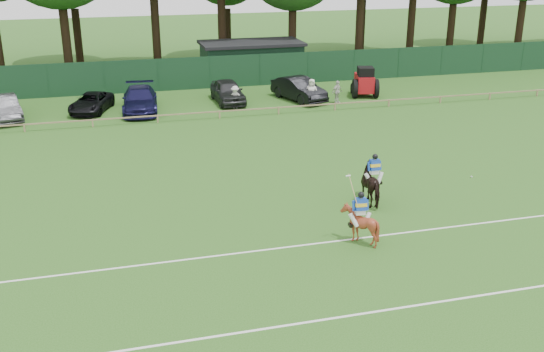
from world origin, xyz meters
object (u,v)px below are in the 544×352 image
object	(u,v)px
horse_dark	(374,184)
hatch_grey	(228,91)
spectator_left	(235,97)
estate_black	(299,89)
sedan_grey	(4,108)
tractor	(365,82)
spectator_right	(312,92)
spectator_mid	(337,92)
utility_shed	(251,60)
polo_ball	(472,177)
suv_black	(91,103)
sedan_navy	(140,100)
horse_chestnut	(360,224)

from	to	relation	value
horse_dark	hatch_grey	xyz separation A→B (m)	(-2.52, 19.87, -0.06)
hatch_grey	spectator_left	distance (m)	1.79
estate_black	hatch_grey	bearing A→B (deg)	154.56
sedan_grey	tractor	size ratio (longest dim) A/B	1.58
horse_dark	spectator_right	world-z (taller)	spectator_right
spectator_mid	utility_shed	xyz separation A→B (m)	(-3.84, 10.12, 0.73)
polo_ball	tractor	xyz separation A→B (m)	(1.69, 17.48, 1.00)
suv_black	polo_ball	bearing A→B (deg)	-26.52
hatch_grey	spectator_mid	bearing A→B (deg)	-18.32
horse_dark	estate_black	distance (m)	19.37
sedan_grey	utility_shed	world-z (taller)	utility_shed
spectator_mid	spectator_left	bearing A→B (deg)	149.30
sedan_grey	estate_black	distance (m)	19.93
spectator_left	spectator_mid	world-z (taller)	spectator_mid
sedan_navy	utility_shed	distance (m)	13.29
sedan_grey	suv_black	bearing A→B (deg)	-8.29
spectator_right	tractor	xyz separation A→B (m)	(4.62, 1.48, 0.13)
utility_shed	tractor	world-z (taller)	utility_shed
horse_chestnut	sedan_grey	distance (m)	27.25
spectator_mid	utility_shed	distance (m)	10.85
sedan_grey	spectator_left	bearing A→B (deg)	-18.79
polo_ball	sedan_navy	bearing A→B (deg)	130.49
hatch_grey	polo_ball	bearing A→B (deg)	-66.78
sedan_navy	polo_ball	xyz separation A→B (m)	(14.71, -17.22, -0.77)
horse_dark	spectator_left	distance (m)	18.24
estate_black	spectator_mid	size ratio (longest dim) A/B	3.09
hatch_grey	horse_dark	bearing A→B (deg)	-84.48
horse_chestnut	spectator_left	size ratio (longest dim) A/B	0.95
estate_black	polo_ball	distance (m)	17.89
estate_black	spectator_right	size ratio (longest dim) A/B	2.71
sedan_navy	spectator_right	bearing A→B (deg)	-1.30
sedan_grey	utility_shed	xyz separation A→B (m)	(18.45, 8.70, 0.76)
polo_ball	tractor	bearing A→B (deg)	84.49
suv_black	estate_black	world-z (taller)	estate_black
hatch_grey	spectator_right	bearing A→B (deg)	-23.59
horse_chestnut	sedan_grey	world-z (taller)	sedan_grey
sedan_navy	spectator_mid	distance (m)	13.74
tractor	horse_dark	bearing A→B (deg)	-98.04
estate_black	spectator_mid	xyz separation A→B (m)	(2.36, -1.55, -0.01)
hatch_grey	utility_shed	distance (m)	8.72
utility_shed	polo_ball	bearing A→B (deg)	-79.45
suv_black	sedan_navy	world-z (taller)	sedan_navy
suv_black	sedan_navy	xyz separation A→B (m)	(3.19, -0.84, 0.19)
horse_dark	utility_shed	xyz separation A→B (m)	(1.09, 27.77, 0.68)
sedan_navy	utility_shed	size ratio (longest dim) A/B	0.67
horse_dark	hatch_grey	world-z (taller)	horse_dark
sedan_grey	spectator_mid	size ratio (longest dim) A/B	2.91
spectator_mid	tractor	xyz separation A→B (m)	(2.71, 1.48, 0.24)
suv_black	hatch_grey	world-z (taller)	hatch_grey
horse_dark	spectator_left	xyz separation A→B (m)	(-2.36, 18.09, -0.08)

